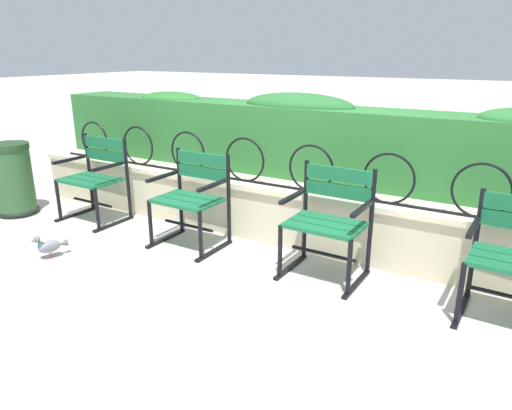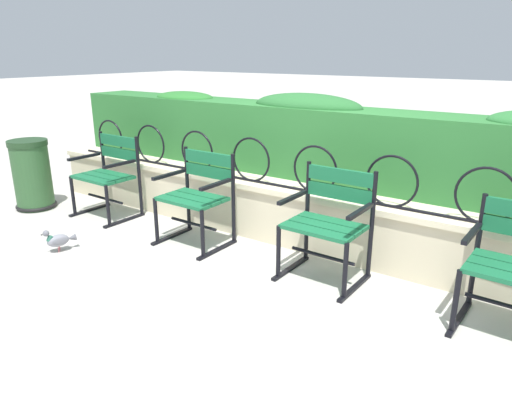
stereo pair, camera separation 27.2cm
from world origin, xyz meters
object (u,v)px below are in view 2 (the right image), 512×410
at_px(pigeon_near_chairs, 58,240).
at_px(trash_bin, 32,176).
at_px(park_chair_centre_left, 198,195).
at_px(park_chair_centre_right, 329,221).
at_px(park_chair_leftmost, 109,173).

bearing_deg(pigeon_near_chairs, trash_bin, 156.34).
bearing_deg(park_chair_centre_left, pigeon_near_chairs, -134.12).
bearing_deg(pigeon_near_chairs, park_chair_centre_right, 23.42).
xyz_separation_m(park_chair_centre_right, trash_bin, (-3.51, -0.36, -0.09)).
relative_size(park_chair_leftmost, park_chair_centre_left, 1.02).
relative_size(park_chair_centre_right, pigeon_near_chairs, 3.02).
bearing_deg(trash_bin, park_chair_leftmost, 21.17).
distance_m(park_chair_centre_right, trash_bin, 3.53).
distance_m(park_chair_centre_left, park_chair_centre_right, 1.30).
height_order(park_chair_centre_right, pigeon_near_chairs, park_chair_centre_right).
height_order(park_chair_leftmost, park_chair_centre_left, park_chair_leftmost).
bearing_deg(park_chair_centre_right, park_chair_leftmost, -179.81).
relative_size(park_chair_centre_left, trash_bin, 1.08).
distance_m(park_chair_centre_left, pigeon_near_chairs, 1.30).
height_order(pigeon_near_chairs, trash_bin, trash_bin).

